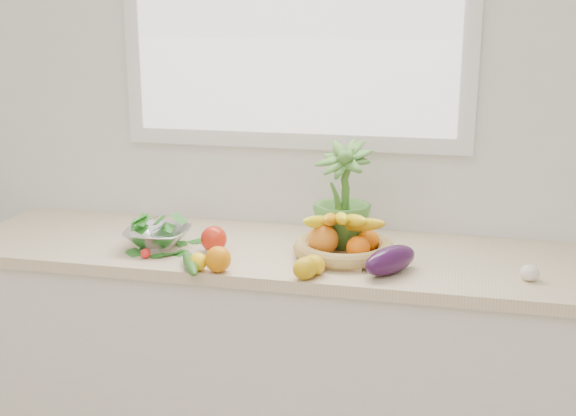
% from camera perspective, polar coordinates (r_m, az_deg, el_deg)
% --- Properties ---
extents(back_wall, '(4.50, 0.02, 2.70)m').
position_cam_1_polar(back_wall, '(2.69, 0.53, 7.96)').
color(back_wall, white).
rests_on(back_wall, ground).
extents(counter_cabinet, '(2.20, 0.58, 0.86)m').
position_cam_1_polar(counter_cabinet, '(2.68, -0.96, -12.73)').
color(counter_cabinet, silver).
rests_on(counter_cabinet, ground).
extents(countertop, '(2.24, 0.62, 0.04)m').
position_cam_1_polar(countertop, '(2.51, -1.01, -3.58)').
color(countertop, beige).
rests_on(countertop, counter_cabinet).
extents(orange_loose, '(0.09, 0.09, 0.08)m').
position_cam_1_polar(orange_loose, '(2.26, -5.55, -4.06)').
color(orange_loose, orange).
rests_on(orange_loose, countertop).
extents(lemon_a, '(0.08, 0.09, 0.06)m').
position_cam_1_polar(lemon_a, '(2.29, -7.11, -4.23)').
color(lemon_a, yellow).
rests_on(lemon_a, countertop).
extents(lemon_b, '(0.10, 0.11, 0.07)m').
position_cam_1_polar(lemon_b, '(2.20, 1.37, -4.79)').
color(lemon_b, '#D09C0B').
rests_on(lemon_b, countertop).
extents(lemon_c, '(0.10, 0.10, 0.06)m').
position_cam_1_polar(lemon_c, '(2.24, 2.08, -4.49)').
color(lemon_c, '#E6AC0C').
rests_on(lemon_c, countertop).
extents(apple, '(0.11, 0.11, 0.09)m').
position_cam_1_polar(apple, '(2.46, -5.89, -2.45)').
color(apple, red).
rests_on(apple, countertop).
extents(ginger, '(0.12, 0.05, 0.04)m').
position_cam_1_polar(ginger, '(2.30, 4.45, -4.36)').
color(ginger, tan).
rests_on(ginger, countertop).
extents(garlic_a, '(0.06, 0.06, 0.04)m').
position_cam_1_polar(garlic_a, '(2.40, 2.58, -3.36)').
color(garlic_a, white).
rests_on(garlic_a, countertop).
extents(garlic_b, '(0.06, 0.06, 0.05)m').
position_cam_1_polar(garlic_b, '(2.42, 1.87, -3.19)').
color(garlic_b, white).
rests_on(garlic_b, countertop).
extents(garlic_c, '(0.06, 0.06, 0.05)m').
position_cam_1_polar(garlic_c, '(2.31, 18.55, -4.88)').
color(garlic_c, white).
rests_on(garlic_c, countertop).
extents(eggplant, '(0.19, 0.23, 0.09)m').
position_cam_1_polar(eggplant, '(2.26, 8.10, -4.09)').
color(eggplant, '#2F0E34').
rests_on(eggplant, countertop).
extents(cucumber, '(0.14, 0.21, 0.04)m').
position_cam_1_polar(cucumber, '(2.30, -7.74, -4.35)').
color(cucumber, '#235418').
rests_on(cucumber, countertop).
extents(radish, '(0.04, 0.04, 0.03)m').
position_cam_1_polar(radish, '(2.43, -11.19, -3.55)').
color(radish, red).
rests_on(radish, countertop).
extents(potted_herb, '(0.26, 0.26, 0.36)m').
position_cam_1_polar(potted_herb, '(2.46, 4.33, 1.08)').
color(potted_herb, '#457C2D').
rests_on(potted_herb, countertop).
extents(fruit_basket, '(0.42, 0.42, 0.18)m').
position_cam_1_polar(fruit_basket, '(2.40, 4.36, -2.68)').
color(fruit_basket, '#A57049').
rests_on(fruit_basket, countertop).
extents(colander_with_spinach, '(0.22, 0.22, 0.12)m').
position_cam_1_polar(colander_with_spinach, '(2.52, -10.26, -1.85)').
color(colander_with_spinach, white).
rests_on(colander_with_spinach, countertop).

